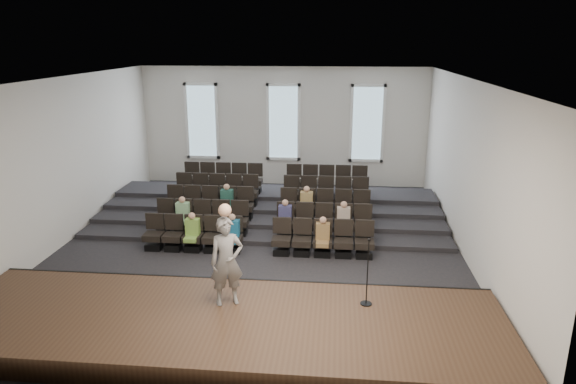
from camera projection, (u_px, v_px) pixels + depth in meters
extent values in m
plane|color=black|center=(260.00, 245.00, 15.72)|extent=(14.00, 14.00, 0.00)
cube|color=white|center=(257.00, 79.00, 14.29)|extent=(12.00, 14.00, 0.02)
cube|color=silver|center=(284.00, 127.00, 21.70)|extent=(12.00, 0.04, 5.00)
cube|color=silver|center=(194.00, 268.00, 8.31)|extent=(12.00, 0.04, 5.00)
cube|color=silver|center=(63.00, 162.00, 15.56)|extent=(0.04, 14.00, 5.00)
cube|color=silver|center=(470.00, 171.00, 14.46)|extent=(0.04, 14.00, 5.00)
cube|color=#3F2A1B|center=(224.00, 327.00, 10.79)|extent=(11.80, 3.60, 0.50)
cube|color=black|center=(240.00, 288.00, 12.48)|extent=(11.80, 0.06, 0.52)
cube|color=black|center=(270.00, 218.00, 17.92)|extent=(11.80, 4.80, 0.15)
cube|color=black|center=(272.00, 211.00, 18.40)|extent=(11.80, 3.75, 0.30)
cube|color=black|center=(273.00, 204.00, 18.88)|extent=(11.80, 2.70, 0.45)
cube|color=black|center=(275.00, 198.00, 19.36)|extent=(11.80, 1.65, 0.60)
cube|color=black|center=(154.00, 246.00, 15.41)|extent=(0.47, 0.43, 0.20)
cube|color=black|center=(154.00, 236.00, 15.32)|extent=(0.55, 0.50, 0.19)
cube|color=black|center=(155.00, 221.00, 15.40)|extent=(0.55, 0.08, 0.50)
cube|color=black|center=(174.00, 247.00, 15.35)|extent=(0.47, 0.43, 0.20)
cube|color=black|center=(173.00, 237.00, 15.26)|extent=(0.55, 0.50, 0.19)
cube|color=black|center=(174.00, 222.00, 15.35)|extent=(0.55, 0.08, 0.50)
cube|color=black|center=(193.00, 247.00, 15.30)|extent=(0.47, 0.43, 0.20)
cube|color=black|center=(193.00, 238.00, 15.21)|extent=(0.55, 0.50, 0.19)
cube|color=black|center=(194.00, 222.00, 15.29)|extent=(0.55, 0.08, 0.50)
cube|color=black|center=(213.00, 248.00, 15.24)|extent=(0.47, 0.43, 0.20)
cube|color=black|center=(213.00, 239.00, 15.16)|extent=(0.55, 0.50, 0.19)
cube|color=black|center=(214.00, 223.00, 15.24)|extent=(0.55, 0.08, 0.50)
cube|color=black|center=(233.00, 249.00, 15.19)|extent=(0.47, 0.43, 0.20)
cube|color=black|center=(233.00, 239.00, 15.10)|extent=(0.55, 0.50, 0.19)
cube|color=black|center=(234.00, 224.00, 15.18)|extent=(0.55, 0.08, 0.50)
cube|color=black|center=(281.00, 251.00, 15.06)|extent=(0.47, 0.43, 0.20)
cube|color=black|center=(281.00, 241.00, 14.97)|extent=(0.55, 0.50, 0.19)
cube|color=black|center=(282.00, 225.00, 15.05)|extent=(0.55, 0.08, 0.50)
cube|color=black|center=(302.00, 252.00, 15.00)|extent=(0.47, 0.43, 0.20)
cube|color=black|center=(302.00, 242.00, 14.91)|extent=(0.55, 0.50, 0.19)
cube|color=black|center=(303.00, 226.00, 15.00)|extent=(0.55, 0.08, 0.50)
cube|color=black|center=(322.00, 252.00, 14.95)|extent=(0.47, 0.43, 0.20)
cube|color=black|center=(323.00, 242.00, 14.86)|extent=(0.55, 0.50, 0.19)
cube|color=black|center=(323.00, 227.00, 14.94)|extent=(0.55, 0.08, 0.50)
cube|color=black|center=(343.00, 253.00, 14.89)|extent=(0.47, 0.43, 0.20)
cube|color=black|center=(343.00, 243.00, 14.80)|extent=(0.55, 0.50, 0.19)
cube|color=black|center=(344.00, 227.00, 14.89)|extent=(0.55, 0.08, 0.50)
cube|color=black|center=(364.00, 254.00, 14.84)|extent=(0.47, 0.43, 0.20)
cube|color=black|center=(364.00, 244.00, 14.75)|extent=(0.55, 0.50, 0.19)
cube|color=black|center=(365.00, 228.00, 14.83)|extent=(0.55, 0.08, 0.50)
cube|color=black|center=(165.00, 229.00, 16.37)|extent=(0.47, 0.43, 0.20)
cube|color=black|center=(165.00, 220.00, 16.28)|extent=(0.55, 0.50, 0.19)
cube|color=black|center=(166.00, 206.00, 16.36)|extent=(0.55, 0.08, 0.50)
cube|color=black|center=(184.00, 230.00, 16.31)|extent=(0.47, 0.43, 0.20)
cube|color=black|center=(183.00, 220.00, 16.22)|extent=(0.55, 0.50, 0.19)
cube|color=black|center=(184.00, 206.00, 16.31)|extent=(0.55, 0.08, 0.50)
cube|color=black|center=(202.00, 230.00, 16.26)|extent=(0.47, 0.43, 0.20)
cube|color=black|center=(202.00, 221.00, 16.17)|extent=(0.55, 0.50, 0.19)
cube|color=black|center=(203.00, 207.00, 16.25)|extent=(0.55, 0.08, 0.50)
cube|color=black|center=(221.00, 231.00, 16.20)|extent=(0.47, 0.43, 0.20)
cube|color=black|center=(220.00, 222.00, 16.11)|extent=(0.55, 0.50, 0.19)
cube|color=black|center=(221.00, 207.00, 16.20)|extent=(0.55, 0.08, 0.50)
cube|color=black|center=(239.00, 232.00, 16.15)|extent=(0.47, 0.43, 0.20)
cube|color=black|center=(239.00, 222.00, 16.06)|extent=(0.55, 0.50, 0.19)
cube|color=black|center=(240.00, 208.00, 16.14)|extent=(0.55, 0.08, 0.50)
cube|color=black|center=(285.00, 233.00, 16.02)|extent=(0.47, 0.43, 0.20)
cube|color=black|center=(285.00, 224.00, 15.93)|extent=(0.55, 0.50, 0.19)
cube|color=black|center=(286.00, 209.00, 16.01)|extent=(0.55, 0.08, 0.50)
cube|color=black|center=(304.00, 234.00, 15.96)|extent=(0.47, 0.43, 0.20)
cube|color=black|center=(304.00, 224.00, 15.87)|extent=(0.55, 0.50, 0.19)
cube|color=black|center=(305.00, 210.00, 15.96)|extent=(0.55, 0.08, 0.50)
cube|color=black|center=(324.00, 234.00, 15.91)|extent=(0.47, 0.43, 0.20)
cube|color=black|center=(324.00, 225.00, 15.82)|extent=(0.55, 0.50, 0.19)
cube|color=black|center=(324.00, 210.00, 15.90)|extent=(0.55, 0.08, 0.50)
cube|color=black|center=(343.00, 235.00, 15.85)|extent=(0.47, 0.43, 0.20)
cube|color=black|center=(343.00, 226.00, 15.76)|extent=(0.55, 0.50, 0.19)
cube|color=black|center=(344.00, 211.00, 15.85)|extent=(0.55, 0.08, 0.50)
cube|color=black|center=(362.00, 236.00, 15.80)|extent=(0.47, 0.43, 0.20)
cube|color=black|center=(363.00, 226.00, 15.71)|extent=(0.55, 0.50, 0.19)
cube|color=black|center=(363.00, 212.00, 15.79)|extent=(0.55, 0.08, 0.50)
cube|color=black|center=(175.00, 214.00, 17.32)|extent=(0.47, 0.42, 0.20)
cube|color=black|center=(174.00, 205.00, 17.24)|extent=(0.55, 0.50, 0.19)
cube|color=black|center=(176.00, 192.00, 17.32)|extent=(0.55, 0.08, 0.50)
cube|color=black|center=(192.00, 214.00, 17.27)|extent=(0.47, 0.42, 0.20)
cube|color=black|center=(192.00, 206.00, 17.18)|extent=(0.55, 0.50, 0.19)
cube|color=black|center=(193.00, 192.00, 17.26)|extent=(0.55, 0.08, 0.50)
cube|color=black|center=(210.00, 215.00, 17.22)|extent=(0.47, 0.42, 0.20)
cube|color=black|center=(209.00, 206.00, 17.13)|extent=(0.55, 0.50, 0.19)
cube|color=black|center=(210.00, 193.00, 17.21)|extent=(0.55, 0.08, 0.50)
cube|color=black|center=(227.00, 216.00, 17.16)|extent=(0.47, 0.42, 0.20)
cube|color=black|center=(227.00, 207.00, 17.07)|extent=(0.55, 0.50, 0.19)
cube|color=black|center=(228.00, 193.00, 17.16)|extent=(0.55, 0.08, 0.50)
cube|color=black|center=(245.00, 216.00, 17.11)|extent=(0.47, 0.42, 0.20)
cube|color=black|center=(245.00, 207.00, 17.02)|extent=(0.55, 0.50, 0.19)
cube|color=black|center=(246.00, 194.00, 17.10)|extent=(0.55, 0.08, 0.50)
cube|color=black|center=(288.00, 217.00, 16.97)|extent=(0.47, 0.42, 0.20)
cube|color=black|center=(288.00, 209.00, 16.89)|extent=(0.55, 0.50, 0.19)
cube|color=black|center=(289.00, 195.00, 16.97)|extent=(0.55, 0.08, 0.50)
cube|color=black|center=(306.00, 218.00, 16.92)|extent=(0.47, 0.42, 0.20)
cube|color=black|center=(306.00, 209.00, 16.83)|extent=(0.55, 0.50, 0.19)
cube|color=black|center=(307.00, 195.00, 16.91)|extent=(0.55, 0.08, 0.50)
cube|color=black|center=(325.00, 219.00, 16.86)|extent=(0.47, 0.42, 0.20)
cube|color=black|center=(325.00, 210.00, 16.78)|extent=(0.55, 0.50, 0.19)
cube|color=black|center=(325.00, 196.00, 16.86)|extent=(0.55, 0.08, 0.50)
cube|color=black|center=(343.00, 219.00, 16.81)|extent=(0.47, 0.42, 0.20)
cube|color=black|center=(343.00, 210.00, 16.72)|extent=(0.55, 0.50, 0.19)
cube|color=black|center=(343.00, 196.00, 16.80)|extent=(0.55, 0.08, 0.50)
cube|color=black|center=(361.00, 220.00, 16.76)|extent=(0.47, 0.42, 0.20)
cube|color=black|center=(362.00, 211.00, 16.67)|extent=(0.55, 0.50, 0.19)
cube|color=black|center=(362.00, 197.00, 16.75)|extent=(0.55, 0.08, 0.50)
cube|color=black|center=(184.00, 200.00, 18.28)|extent=(0.47, 0.42, 0.20)
cube|color=black|center=(183.00, 192.00, 18.19)|extent=(0.55, 0.50, 0.19)
cube|color=black|center=(184.00, 179.00, 18.28)|extent=(0.55, 0.08, 0.50)
cube|color=black|center=(200.00, 201.00, 18.23)|extent=(0.47, 0.42, 0.20)
cube|color=black|center=(200.00, 192.00, 18.14)|extent=(0.55, 0.50, 0.19)
cube|color=black|center=(201.00, 180.00, 18.22)|extent=(0.55, 0.08, 0.50)
cube|color=black|center=(217.00, 201.00, 18.17)|extent=(0.47, 0.42, 0.20)
cube|color=black|center=(216.00, 193.00, 18.09)|extent=(0.55, 0.50, 0.19)
cube|color=black|center=(217.00, 180.00, 18.17)|extent=(0.55, 0.08, 0.50)
cube|color=black|center=(233.00, 202.00, 18.12)|extent=(0.47, 0.42, 0.20)
cube|color=black|center=(233.00, 193.00, 18.03)|extent=(0.55, 0.50, 0.19)
cube|color=black|center=(234.00, 181.00, 18.11)|extent=(0.55, 0.08, 0.50)
cube|color=black|center=(250.00, 202.00, 18.06)|extent=(0.47, 0.42, 0.20)
cube|color=black|center=(250.00, 194.00, 17.98)|extent=(0.55, 0.50, 0.19)
cube|color=black|center=(251.00, 181.00, 18.06)|extent=(0.55, 0.08, 0.50)
cube|color=black|center=(291.00, 203.00, 17.93)|extent=(0.47, 0.42, 0.20)
cube|color=black|center=(291.00, 195.00, 17.84)|extent=(0.55, 0.50, 0.19)
cube|color=black|center=(292.00, 182.00, 17.93)|extent=(0.55, 0.08, 0.50)
cube|color=black|center=(308.00, 204.00, 17.88)|extent=(0.47, 0.42, 0.20)
cube|color=black|center=(308.00, 195.00, 17.79)|extent=(0.55, 0.50, 0.19)
cube|color=black|center=(309.00, 182.00, 17.87)|extent=(0.55, 0.08, 0.50)
cube|color=black|center=(325.00, 204.00, 17.82)|extent=(0.47, 0.42, 0.20)
cube|color=black|center=(326.00, 196.00, 17.73)|extent=(0.55, 0.50, 0.19)
cube|color=black|center=(326.00, 183.00, 17.82)|extent=(0.55, 0.08, 0.50)
cube|color=black|center=(343.00, 205.00, 17.77)|extent=(0.47, 0.42, 0.20)
cube|color=black|center=(343.00, 196.00, 17.68)|extent=(0.55, 0.50, 0.19)
cube|color=black|center=(343.00, 183.00, 17.76)|extent=(0.55, 0.08, 0.50)
cube|color=black|center=(360.00, 205.00, 17.71)|extent=(0.47, 0.42, 0.20)
cube|color=black|center=(361.00, 197.00, 17.63)|extent=(0.55, 0.50, 0.19)
cube|color=black|center=(361.00, 184.00, 17.71)|extent=(0.55, 0.08, 0.50)
cube|color=black|center=(192.00, 188.00, 19.24)|extent=(0.47, 0.42, 0.20)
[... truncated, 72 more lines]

